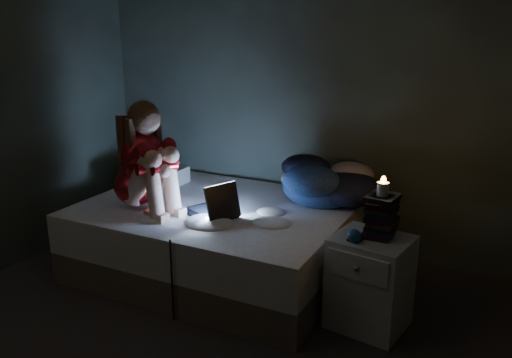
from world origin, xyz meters
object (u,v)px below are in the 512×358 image
Objects in this scene: bed at (216,238)px; laptop at (209,196)px; phone at (359,239)px; woman at (135,154)px; nightstand at (370,282)px; candle at (383,189)px.

bed is 0.44m from laptop.
bed is 1.24m from phone.
woman is 1.67m from phone.
phone is (1.10, -0.11, -0.07)m from laptop.
bed is 0.86m from woman.
bed is at bearing 131.12° from laptop.
nightstand reaches higher than bed.
bed is 13.53× the size of phone.
bed is 3.25× the size of nightstand.
woman is at bearing -174.37° from phone.
laptop is 4.73× the size of candle.
candle reaches higher than bed.
woman is at bearing -169.60° from nightstand.
phone is (1.64, -0.01, -0.33)m from woman.
laptop reaches higher than bed.
candle is 0.57× the size of phone.
woman reaches higher than bed.
woman reaches higher than phone.
bed is 23.68× the size of candle.
candle is at bearing 17.78° from woman.
bed is at bearing 171.90° from candle.
nightstand is at bearing -115.59° from candle.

